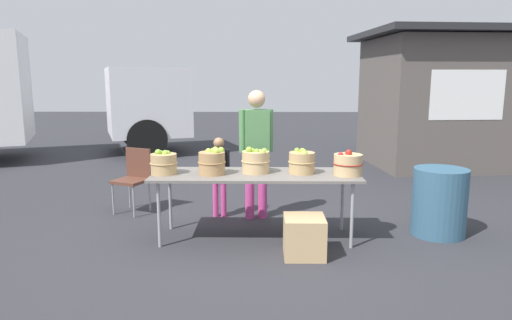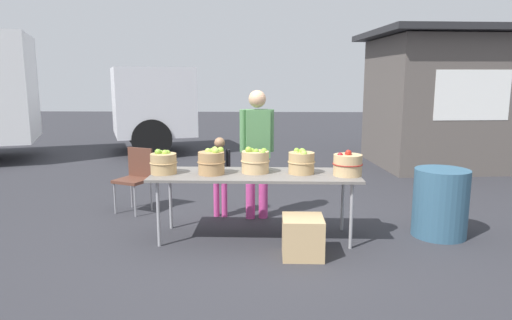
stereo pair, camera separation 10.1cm
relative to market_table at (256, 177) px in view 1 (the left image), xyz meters
The scene contains 13 objects.
ground_plane 0.71m from the market_table, ahead, with size 40.00×40.00×0.00m, color #2D2D33.
market_table is the anchor object (origin of this frame).
apple_basket_green_0 1.03m from the market_table, behind, with size 0.31×0.31×0.28m.
apple_basket_green_1 0.51m from the market_table, behind, with size 0.31×0.31×0.30m.
apple_basket_green_2 0.18m from the market_table, 86.29° to the left, with size 0.33×0.33×0.30m.
apple_basket_green_3 0.54m from the market_table, ahead, with size 0.31×0.31×0.28m.
apple_basket_red_0 1.03m from the market_table, ahead, with size 0.33×0.33×0.29m.
vendor_adult 0.80m from the market_table, 90.38° to the left, with size 0.43×0.27×1.65m.
child_customer 0.95m from the market_table, 120.94° to the left, with size 0.28×0.16×1.05m.
food_kiosk 6.07m from the market_table, 49.78° to the left, with size 3.77×3.23×2.74m.
folding_chair 1.97m from the market_table, 148.06° to the left, with size 0.52×0.52×0.86m.
trash_barrel 2.15m from the market_table, ahead, with size 0.61×0.61×0.78m, color #335972.
produce_crate 0.89m from the market_table, 46.56° to the right, with size 0.41×0.41×0.41m, color tan.
Camera 1 is at (0.08, -4.98, 1.79)m, focal length 32.03 mm.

